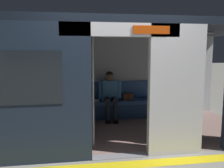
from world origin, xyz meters
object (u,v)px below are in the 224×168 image
person_seated (110,92)px  handbag (128,96)px  train_car (107,62)px  grab_pole_door (93,89)px  book (97,100)px  bench_seat (103,105)px

person_seated → handbag: size_ratio=4.52×
train_car → grab_pole_door: train_car is taller
person_seated → book: size_ratio=5.34×
book → grab_pole_door: size_ratio=0.11×
bench_seat → train_car: bearing=87.1°
train_car → grab_pole_door: bearing=66.2°
bench_seat → person_seated: bearing=162.0°
bench_seat → handbag: bearing=-176.1°
bench_seat → grab_pole_door: (0.39, 1.80, 0.68)m
train_car → bench_seat: 1.52m
handbag → bench_seat: bearing=3.9°
handbag → grab_pole_door: (1.02, 1.84, 0.50)m
train_car → handbag: 1.58m
handbag → book: handbag is taller
person_seated → grab_pole_door: (0.55, 1.74, 0.36)m
handbag → train_car: bearing=57.6°
person_seated → book: person_seated is taller
train_car → handbag: train_car is taller
train_car → person_seated: (-0.21, -0.98, -0.79)m
handbag → grab_pole_door: 2.16m
bench_seat → grab_pole_door: 1.96m
person_seated → train_car: bearing=77.7°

